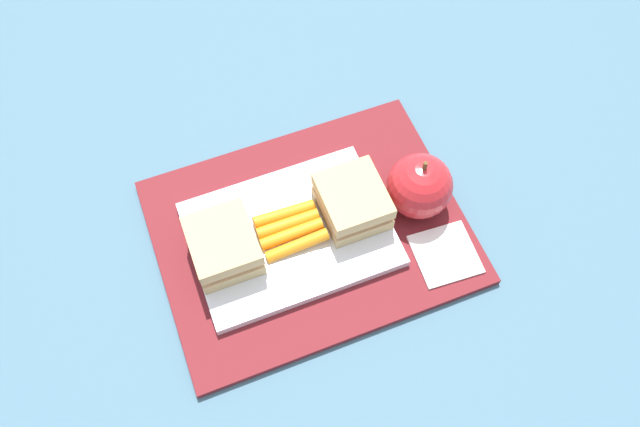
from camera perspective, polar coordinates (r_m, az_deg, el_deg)
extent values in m
plane|color=#42667A|center=(0.76, -0.88, -1.80)|extent=(2.40, 2.40, 0.00)
cube|color=maroon|center=(0.76, -0.88, -1.63)|extent=(0.36, 0.28, 0.01)
cube|color=white|center=(0.74, -2.69, -1.87)|extent=(0.23, 0.17, 0.01)
cube|color=tan|center=(0.73, -8.55, -3.32)|extent=(0.07, 0.08, 0.02)
cube|color=pink|center=(0.71, -8.68, -2.88)|extent=(0.07, 0.07, 0.01)
cube|color=tan|center=(0.70, -8.83, -2.42)|extent=(0.07, 0.08, 0.02)
cube|color=tan|center=(0.74, 2.91, 0.59)|extent=(0.07, 0.08, 0.02)
cube|color=pink|center=(0.73, 2.95, 1.08)|extent=(0.07, 0.07, 0.01)
cube|color=tan|center=(0.72, 3.00, 1.59)|extent=(0.07, 0.08, 0.02)
cylinder|color=orange|center=(0.72, -2.04, -2.90)|extent=(0.08, 0.01, 0.02)
cylinder|color=orange|center=(0.73, -2.56, -1.85)|extent=(0.08, 0.01, 0.02)
cylinder|color=orange|center=(0.74, -2.91, -0.94)|extent=(0.08, 0.01, 0.02)
cylinder|color=orange|center=(0.74, -3.23, -0.02)|extent=(0.08, 0.01, 0.02)
sphere|color=red|center=(0.75, 8.96, 2.45)|extent=(0.08, 0.08, 0.08)
cylinder|color=brown|center=(0.71, 9.44, 4.26)|extent=(0.01, 0.01, 0.01)
cube|color=white|center=(0.75, 11.22, -3.61)|extent=(0.07, 0.07, 0.00)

